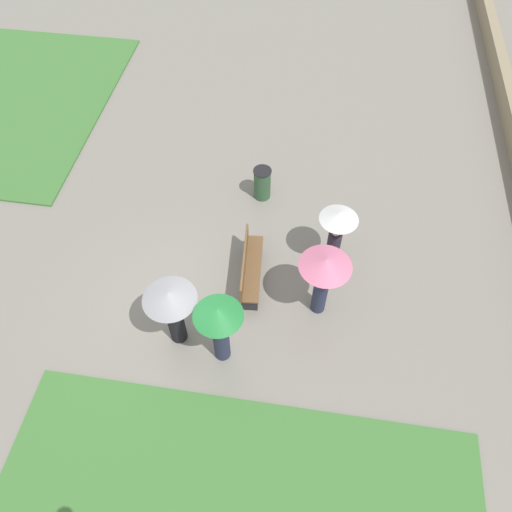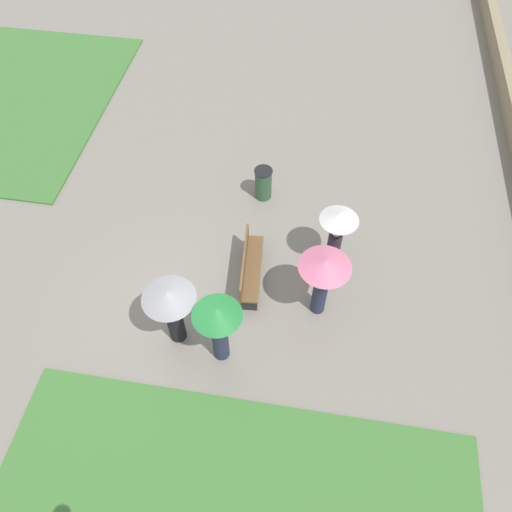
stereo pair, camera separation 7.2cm
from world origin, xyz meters
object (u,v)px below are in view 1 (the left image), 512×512
object	(u,v)px
crowd_person_green	(219,323)
crowd_person_pink	(324,272)
park_bench	(249,267)
crowd_person_white	(337,229)
trash_bin	(262,183)
crowd_person_grey	(172,306)

from	to	relation	value
crowd_person_green	crowd_person_pink	size ratio (longest dim) A/B	1.01
park_bench	crowd_person_green	world-z (taller)	crowd_person_green
park_bench	crowd_person_white	distance (m)	2.23
trash_bin	crowd_person_pink	distance (m)	3.91
trash_bin	park_bench	bearing A→B (deg)	-178.27
crowd_person_pink	crowd_person_grey	world-z (taller)	crowd_person_pink
park_bench	crowd_person_grey	distance (m)	2.37
crowd_person_green	trash_bin	bearing A→B (deg)	61.06
trash_bin	crowd_person_grey	xyz separation A→B (m)	(-4.55, 1.21, 0.84)
crowd_person_white	crowd_person_grey	xyz separation A→B (m)	(-2.66, 3.22, 0.12)
park_bench	crowd_person_white	world-z (taller)	crowd_person_white
trash_bin	crowd_person_pink	xyz separation A→B (m)	(-3.34, -1.79, 0.96)
park_bench	crowd_person_pink	xyz separation A→B (m)	(-0.58, -1.70, 0.96)
trash_bin	crowd_person_grey	distance (m)	4.79
trash_bin	crowd_person_green	bearing A→B (deg)	177.98
park_bench	crowd_person_pink	distance (m)	2.04
trash_bin	crowd_person_grey	bearing A→B (deg)	165.10
park_bench	crowd_person_white	xyz separation A→B (m)	(0.87, -1.92, 0.72)
crowd_person_white	crowd_person_pink	size ratio (longest dim) A/B	0.91
trash_bin	crowd_person_pink	bearing A→B (deg)	-151.87
trash_bin	crowd_person_white	xyz separation A→B (m)	(-1.90, -2.01, 0.72)
crowd_person_white	crowd_person_grey	distance (m)	4.18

